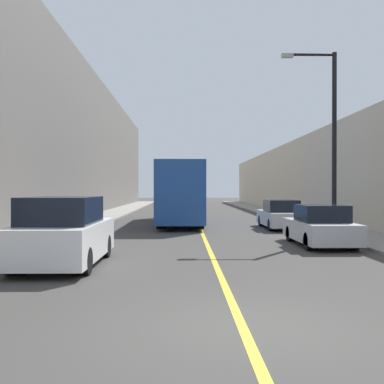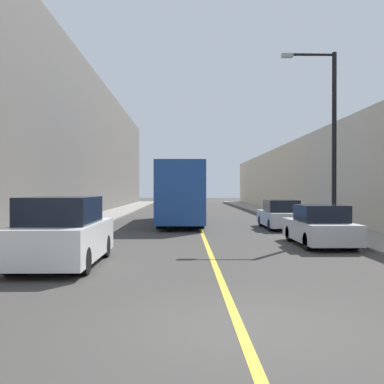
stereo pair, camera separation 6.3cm
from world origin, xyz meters
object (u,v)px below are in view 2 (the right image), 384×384
Objects in this scene: car_right_near at (320,227)px; car_right_mid at (280,216)px; bus at (181,192)px; street_lamp_right at (330,132)px; parked_suv_left at (63,234)px.

car_right_mid is at bearing 89.47° from car_right_near.
street_lamp_right is at bearing -50.23° from bus.
street_lamp_right is at bearing 36.46° from parked_suv_left.
car_right_near is at bearing -114.19° from street_lamp_right.
car_right_mid is (8.42, 11.30, -0.18)m from parked_suv_left.
parked_suv_left is 1.08× the size of car_right_near.
parked_suv_left is 9.34m from car_right_near.
bus is 15.42m from parked_suv_left.
car_right_mid is at bearing 107.12° from street_lamp_right.
street_lamp_right is at bearing -72.88° from car_right_mid.
street_lamp_right is (1.27, -4.14, 3.92)m from car_right_mid.
car_right_near is 5.11m from street_lamp_right.
bus is 12.14m from car_right_near.
bus reaches higher than car_right_near.
street_lamp_right reaches higher than parked_suv_left.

